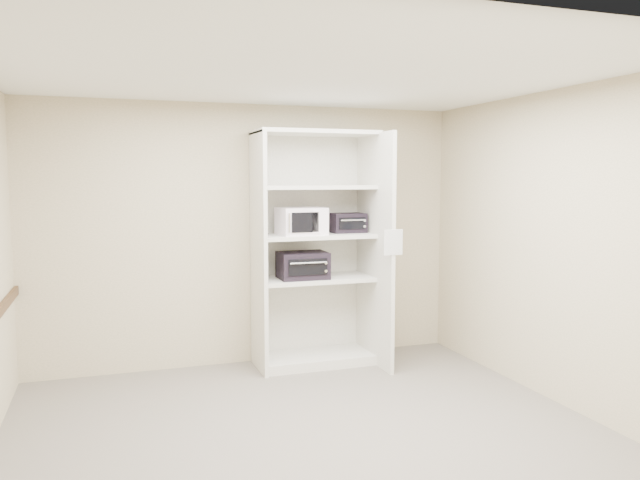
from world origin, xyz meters
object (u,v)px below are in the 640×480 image
object	(u,v)px
microwave	(301,221)
toaster_oven_lower	(303,265)
toaster_oven_upper	(347,223)
shelving_unit	(319,257)

from	to	relation	value
microwave	toaster_oven_lower	xyz separation A→B (m)	(0.01, -0.00, -0.45)
microwave	toaster_oven_upper	size ratio (longest dim) A/B	1.29
toaster_oven_upper	toaster_oven_lower	xyz separation A→B (m)	(-0.52, -0.09, -0.42)
shelving_unit	toaster_oven_upper	distance (m)	0.47
microwave	shelving_unit	bearing A→B (deg)	8.64
shelving_unit	microwave	xyz separation A→B (m)	(-0.21, -0.05, 0.38)
toaster_oven_lower	toaster_oven_upper	bearing A→B (deg)	10.82
shelving_unit	microwave	size ratio (longest dim) A/B	5.27
microwave	toaster_oven_lower	size ratio (longest dim) A/B	0.94
shelving_unit	toaster_oven_lower	xyz separation A→B (m)	(-0.19, -0.05, -0.08)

